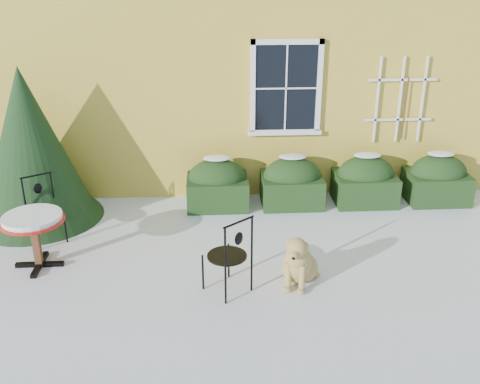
{
  "coord_description": "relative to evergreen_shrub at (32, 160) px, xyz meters",
  "views": [
    {
      "loc": [
        -0.42,
        -6.04,
        3.87
      ],
      "look_at": [
        0.0,
        1.0,
        0.9
      ],
      "focal_mm": 40.0,
      "sensor_mm": 36.0,
      "label": 1
    }
  ],
  "objects": [
    {
      "name": "patio_chair_far",
      "position": [
        0.34,
        -0.81,
        -0.5
      ],
      "size": [
        0.62,
        0.62,
        1.02
      ],
      "rotation": [
        0.0,
        0.0,
        0.55
      ],
      "color": "black",
      "rests_on": "ground"
    },
    {
      "name": "bistro_table",
      "position": [
        0.44,
        -1.62,
        -0.35
      ],
      "size": [
        0.85,
        0.85,
        0.79
      ],
      "rotation": [
        0.0,
        0.0,
        -0.34
      ],
      "color": "black",
      "rests_on": "ground"
    },
    {
      "name": "hedge_row",
      "position": [
        4.93,
        0.31,
        -0.61
      ],
      "size": [
        4.95,
        0.8,
        0.91
      ],
      "color": "black",
      "rests_on": "ground"
    },
    {
      "name": "ground",
      "position": [
        3.28,
        -2.24,
        -1.01
      ],
      "size": [
        80.0,
        80.0,
        0.0
      ],
      "primitive_type": "plane",
      "color": "white",
      "rests_on": "ground"
    },
    {
      "name": "evergreen_shrub",
      "position": [
        0.0,
        0.0,
        0.0
      ],
      "size": [
        2.08,
        2.08,
        2.52
      ],
      "rotation": [
        0.0,
        0.0,
        -0.3
      ],
      "color": "black",
      "rests_on": "ground"
    },
    {
      "name": "patio_chair_near",
      "position": [
        3.07,
        -2.39,
        -0.48
      ],
      "size": [
        0.66,
        0.66,
        1.07
      ],
      "rotation": [
        0.0,
        0.0,
        3.83
      ],
      "color": "black",
      "rests_on": "ground"
    },
    {
      "name": "dog",
      "position": [
        3.98,
        -2.27,
        -0.7
      ],
      "size": [
        0.64,
        0.83,
        0.77
      ],
      "rotation": [
        0.0,
        0.0,
        -0.35
      ],
      "color": "tan",
      "rests_on": "ground"
    }
  ]
}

